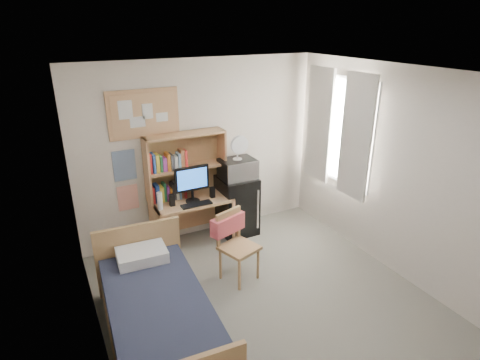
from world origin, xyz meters
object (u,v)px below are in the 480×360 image
desk (192,222)px  speaker_right (212,192)px  microwave (237,169)px  monitor (192,184)px  desk_chair (239,247)px  bulletin_board (144,114)px  speaker_left (172,200)px  mini_fridge (237,205)px  bed (159,321)px  desk_fan (237,149)px

desk → speaker_right: 0.52m
desk → microwave: size_ratio=2.23×
monitor → microwave: 0.74m
monitor → desk_chair: bearing=-79.2°
bulletin_board → desk_chair: size_ratio=1.04×
speaker_left → microwave: bearing=2.8°
mini_fridge → speaker_right: mini_fridge is taller
bed → speaker_right: (1.30, 1.64, 0.51)m
bulletin_board → monitor: bearing=-34.7°
monitor → speaker_left: size_ratio=3.16×
bed → monitor: size_ratio=3.69×
desk → speaker_left: speaker_left is taller
monitor → microwave: (0.73, 0.06, 0.09)m
desk_fan → mini_fridge: bearing=90.0°
microwave → speaker_left: bearing=-176.9°
bulletin_board → mini_fridge: bearing=-12.3°
mini_fridge → speaker_right: size_ratio=5.80×
desk → mini_fridge: bearing=0.8°
desk_chair → bed: desk_chair is taller
bulletin_board → mini_fridge: (1.23, -0.27, -1.47)m
mini_fridge → monitor: bearing=-174.2°
mini_fridge → speaker_left: bearing=-175.8°
speaker_right → microwave: microwave is taller
desk_chair → desk_fan: desk_fan is taller
bulletin_board → speaker_right: bearing=-23.2°
desk → speaker_left: bearing=-168.7°
microwave → desk_fan: desk_fan is taller
desk_chair → desk_fan: bearing=45.6°
desk → desk_chair: bearing=-79.8°
desk → desk_fan: (0.73, -0.00, 1.00)m
desk → monitor: (0.00, -0.06, 0.61)m
bed → mini_fridge: bearing=48.1°
desk_chair → speaker_left: bearing=97.5°
bed → speaker_right: bearing=55.0°
desk_chair → mini_fridge: 1.23m
speaker_right → desk: bearing=168.7°
speaker_left → desk_fan: (1.03, 0.06, 0.57)m
mini_fridge → bed: size_ratio=0.47×
desk_chair → speaker_right: size_ratio=5.85×
speaker_right → desk_fan: size_ratio=0.47×
bed → speaker_left: size_ratio=11.66×
bulletin_board → desk_chair: bulletin_board is taller
speaker_right → desk_chair: bearing=-95.7°
desk_chair → monitor: 1.17m
bulletin_board → desk_fan: (1.23, -0.29, -0.57)m
desk_chair → microwave: bearing=45.6°
desk_chair → microwave: 1.34m
desk_chair → monitor: (-0.21, 1.03, 0.50)m
desk_chair → speaker_right: (0.09, 1.03, 0.32)m
bed → desk_fan: size_ratio=5.87×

